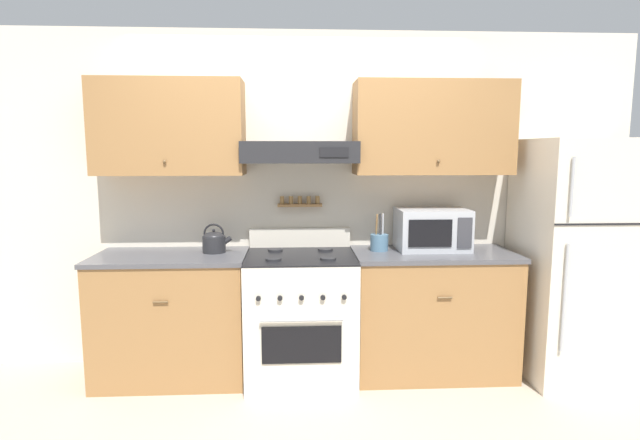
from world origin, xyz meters
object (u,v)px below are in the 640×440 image
(stove_range, at_px, (301,316))
(microwave, at_px, (432,229))
(refrigerator, at_px, (576,259))
(tea_kettle, at_px, (214,241))
(utensil_crock, at_px, (379,242))

(stove_range, xyz_separation_m, microwave, (0.99, 0.13, 0.61))
(refrigerator, relative_size, tea_kettle, 8.05)
(refrigerator, relative_size, microwave, 3.35)
(refrigerator, distance_m, tea_kettle, 2.65)
(tea_kettle, bearing_deg, refrigerator, -3.20)
(tea_kettle, relative_size, microwave, 0.42)
(refrigerator, bearing_deg, utensil_crock, 174.10)
(stove_range, distance_m, refrigerator, 2.06)
(microwave, distance_m, utensil_crock, 0.41)
(microwave, bearing_deg, stove_range, -172.41)
(utensil_crock, bearing_deg, microwave, 2.55)
(refrigerator, bearing_deg, stove_range, 179.03)
(stove_range, relative_size, refrigerator, 0.61)
(utensil_crock, bearing_deg, refrigerator, -5.90)
(stove_range, relative_size, tea_kettle, 4.92)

